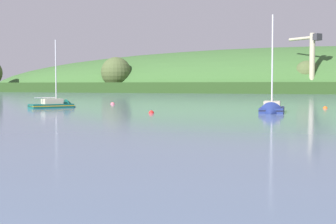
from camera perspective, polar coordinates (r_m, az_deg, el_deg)
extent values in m
cube|color=#27431B|center=(209.26, 18.09, 2.64)|extent=(419.83, 72.27, 4.10)
ellipsoid|color=#38602D|center=(234.85, 14.35, 2.23)|extent=(336.24, 90.57, 39.97)
sphere|color=#4C5B33|center=(222.45, -5.89, 4.51)|extent=(13.18, 13.18, 13.18)
sphere|color=#4C5B33|center=(198.50, 15.46, 4.24)|extent=(9.72, 9.72, 9.72)
cube|color=#4C4C51|center=(193.07, 15.94, 2.34)|extent=(6.20, 6.20, 2.00)
cylinder|color=#BCB293|center=(193.26, 15.99, 5.61)|extent=(2.01, 2.01, 20.10)
cylinder|color=#BCB293|center=(197.29, 14.92, 8.03)|extent=(10.77, 8.62, 1.11)
cube|color=#333338|center=(192.29, 16.54, 8.14)|extent=(3.33, 3.47, 2.41)
cube|color=navy|center=(60.13, 11.69, -0.02)|extent=(3.49, 7.24, 1.16)
cone|color=navy|center=(56.66, 11.54, -0.21)|extent=(2.75, 2.04, 2.56)
cube|color=black|center=(60.12, 11.69, 0.28)|extent=(3.51, 7.24, 0.11)
cube|color=#BCB299|center=(59.92, 11.69, 0.87)|extent=(2.18, 3.33, 0.73)
cylinder|color=silver|center=(59.24, 11.71, 5.63)|extent=(0.19, 0.19, 10.64)
cylinder|color=silver|center=(61.03, 11.74, 1.39)|extent=(0.59, 3.65, 0.15)
cube|color=#0F564C|center=(71.35, -13.07, 0.51)|extent=(5.14, 6.14, 0.95)
cone|color=#0F564C|center=(72.51, -10.91, 0.58)|extent=(2.61, 2.42, 2.15)
cube|color=gold|center=(71.34, -13.07, 0.69)|extent=(5.16, 6.15, 0.11)
cube|color=#BCB299|center=(71.37, -12.96, 1.18)|extent=(2.74, 3.05, 0.71)
cylinder|color=silver|center=(71.58, -12.57, 4.45)|extent=(0.16, 0.16, 8.84)
cylinder|color=silver|center=(71.00, -13.68, 1.58)|extent=(1.82, 2.64, 0.13)
sphere|color=#E06675|center=(82.79, -6.28, 0.87)|extent=(0.70, 0.70, 0.70)
cylinder|color=black|center=(82.77, -6.28, 1.14)|extent=(0.04, 0.04, 0.08)
sphere|color=#EA5B19|center=(71.29, 17.35, 0.39)|extent=(0.61, 0.61, 0.61)
cylinder|color=black|center=(71.28, 17.36, 0.66)|extent=(0.04, 0.04, 0.08)
sphere|color=red|center=(56.86, -1.89, -0.13)|extent=(0.62, 0.62, 0.62)
cylinder|color=black|center=(56.84, -1.89, 0.22)|extent=(0.04, 0.04, 0.08)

